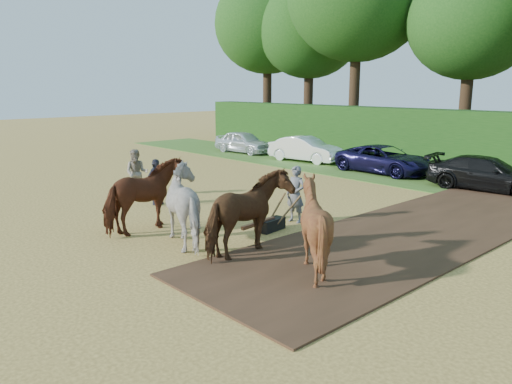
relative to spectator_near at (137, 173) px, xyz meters
The scene contains 6 objects.
ground 8.83m from the spectator_near, 16.55° to the right, with size 120.00×120.00×0.00m, color gold.
earth_strip 10.92m from the spectator_near, 24.42° to the left, with size 4.50×17.00×0.05m, color #472D1C.
grass_verge 14.28m from the spectator_near, 53.81° to the left, with size 50.00×5.00×0.03m, color #38601E.
spectator_near is the anchor object (origin of this frame).
spectator_far 1.72m from the spectator_near, ahead, with size 0.98×0.41×1.67m, color #2A2B38.
plough_team 7.41m from the spectator_near, 11.99° to the right, with size 7.18×5.65×2.16m.
Camera 1 is at (8.80, -6.94, 4.25)m, focal length 35.00 mm.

